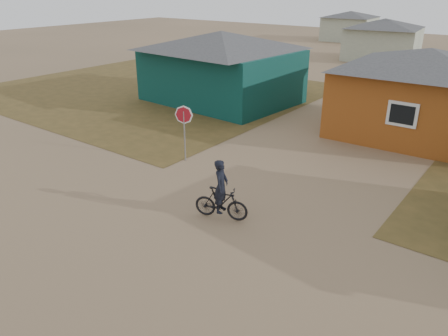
# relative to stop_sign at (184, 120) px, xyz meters

# --- Properties ---
(ground) EXTENTS (120.00, 120.00, 0.00)m
(ground) POSITION_rel_stop_sign_xyz_m (3.90, -5.15, -1.65)
(ground) COLOR #8A6D4F
(grass_nw) EXTENTS (20.00, 18.00, 0.00)m
(grass_nw) POSITION_rel_stop_sign_xyz_m (-10.10, 7.85, -1.64)
(grass_nw) COLOR brown
(grass_nw) RESTS_ON ground
(house_teal) EXTENTS (8.93, 7.08, 4.00)m
(house_teal) POSITION_rel_stop_sign_xyz_m (-4.60, 8.35, 0.40)
(house_teal) COLOR #09342F
(house_teal) RESTS_ON ground
(house_yellow) EXTENTS (7.72, 6.76, 3.90)m
(house_yellow) POSITION_rel_stop_sign_xyz_m (6.40, 8.85, 0.35)
(house_yellow) COLOR #934916
(house_yellow) RESTS_ON ground
(house_pale_west) EXTENTS (7.04, 6.15, 3.60)m
(house_pale_west) POSITION_rel_stop_sign_xyz_m (-2.10, 28.85, 0.21)
(house_pale_west) COLOR #A8AF96
(house_pale_west) RESTS_ON ground
(house_pale_north) EXTENTS (6.28, 5.81, 3.40)m
(house_pale_north) POSITION_rel_stop_sign_xyz_m (-10.10, 40.85, 0.10)
(house_pale_north) COLOR #A8AF96
(house_pale_north) RESTS_ON ground
(stop_sign) EXTENTS (0.73, 0.06, 2.22)m
(stop_sign) POSITION_rel_stop_sign_xyz_m (0.00, 0.00, 0.00)
(stop_sign) COLOR gray
(stop_sign) RESTS_ON ground
(cyclist) EXTENTS (1.70, 0.95, 1.85)m
(cyclist) POSITION_rel_stop_sign_xyz_m (3.91, -2.79, -0.97)
(cyclist) COLOR black
(cyclist) RESTS_ON ground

